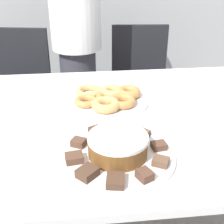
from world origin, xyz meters
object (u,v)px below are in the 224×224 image
office_chair_left (19,100)px  plate_cake (118,156)px  office_chair_right (140,95)px  frosted_cake (118,145)px  plate_donuts (108,102)px  napkin (187,99)px  person_standing (76,38)px

office_chair_left → plate_cake: 1.34m
office_chair_right → frosted_cake: bearing=-100.1°
plate_donuts → plate_cake: bearing=-90.8°
plate_cake → napkin: bearing=47.3°
office_chair_right → plate_cake: 1.26m
frosted_cake → plate_donuts: bearing=89.2°
office_chair_right → napkin: 0.85m
person_standing → plate_cake: (0.12, -1.16, -0.09)m
napkin → office_chair_left: bearing=139.2°
office_chair_right → frosted_cake: (-0.31, -1.18, 0.37)m
frosted_cake → napkin: (0.37, 0.40, -0.04)m
plate_cake → frosted_cake: 0.04m
person_standing → office_chair_right: (0.43, 0.01, -0.42)m
office_chair_right → frosted_cake: 1.27m
plate_donuts → napkin: size_ratio=2.12×
frosted_cake → napkin: frosted_cake is taller
person_standing → frosted_cake: 1.17m
frosted_cake → napkin: 0.54m
person_standing → napkin: bearing=-57.5°
person_standing → office_chair_right: person_standing is taller
frosted_cake → napkin: bearing=47.3°
person_standing → office_chair_left: bearing=178.1°
office_chair_right → napkin: bearing=-81.3°
person_standing → napkin: size_ratio=9.46×
person_standing → office_chair_right: bearing=1.9°
napkin → person_standing: bearing=122.5°
person_standing → plate_cake: size_ratio=4.16×
office_chair_left → office_chair_right: (0.85, 0.00, 0.00)m
frosted_cake → office_chair_left: bearing=114.6°
office_chair_left → plate_donuts: office_chair_left is taller
person_standing → frosted_cake: (0.12, -1.16, -0.05)m
office_chair_right → plate_donuts: 0.89m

